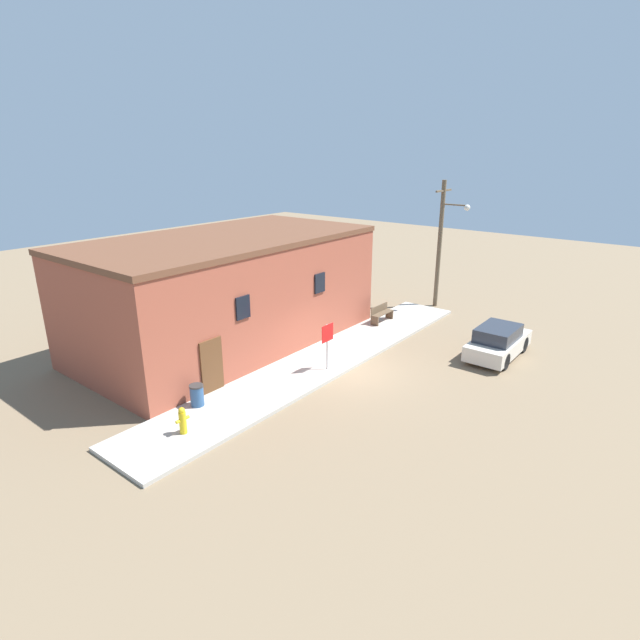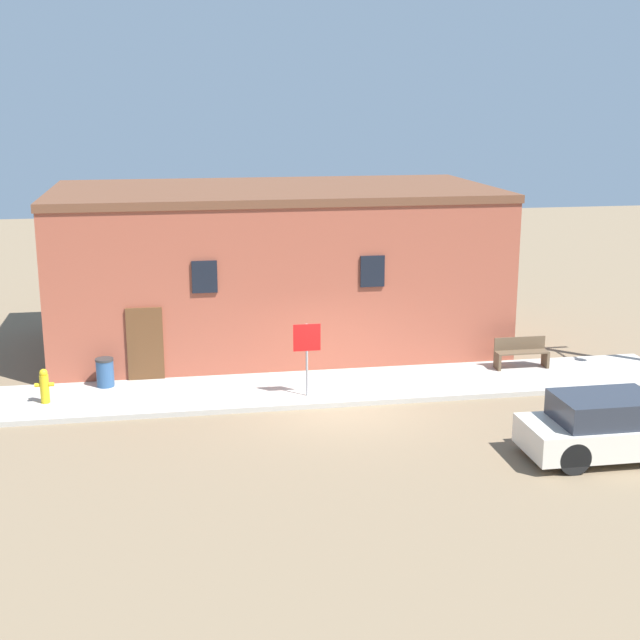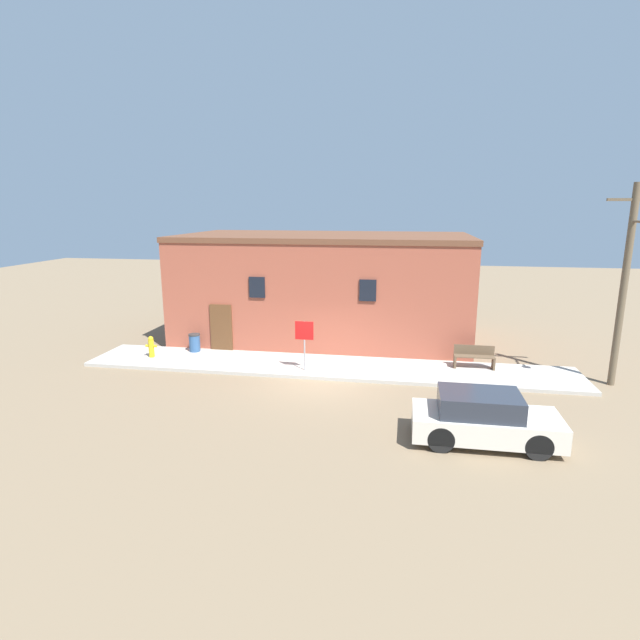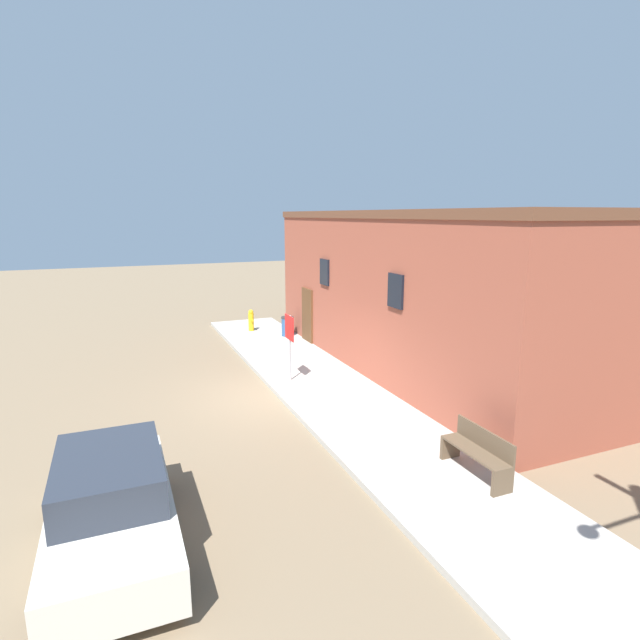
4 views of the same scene
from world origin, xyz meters
TOP-DOWN VIEW (x-y plane):
  - ground_plane at (0.00, 0.00)m, footprint 80.00×80.00m
  - sidewalk at (0.00, 1.45)m, footprint 19.66×2.89m
  - brick_building at (-0.88, 6.43)m, footprint 13.68×7.20m
  - fire_hydrant at (-7.51, 1.29)m, footprint 0.49×0.23m
  - stop_sign at (-0.74, 0.68)m, footprint 0.72×0.06m
  - bench at (5.82, 2.14)m, footprint 1.56×0.44m
  - trash_bin at (-6.05, 2.42)m, footprint 0.50×0.50m
  - parked_car at (5.28, -4.23)m, footprint 3.96×1.71m

SIDE VIEW (x-z plane):
  - ground_plane at x=0.00m, z-range 0.00..0.00m
  - sidewalk at x=0.00m, z-range 0.00..0.14m
  - trash_bin at x=-6.05m, z-range 0.14..0.93m
  - bench at x=5.82m, z-range 0.14..1.03m
  - fire_hydrant at x=-7.51m, z-range 0.14..1.05m
  - parked_car at x=5.28m, z-range -0.03..1.41m
  - stop_sign at x=-0.74m, z-range 0.54..2.49m
  - brick_building at x=-0.88m, z-range 0.00..5.10m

